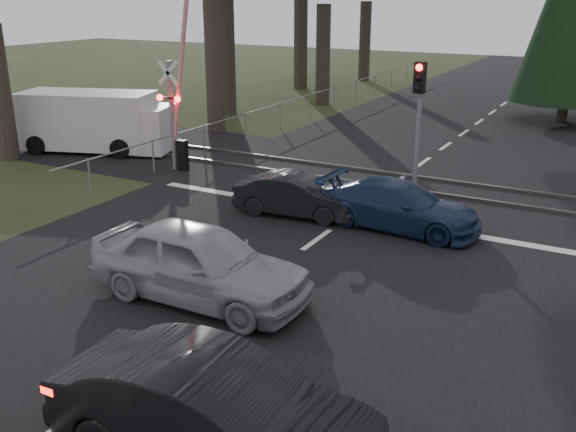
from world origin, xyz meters
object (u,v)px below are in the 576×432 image
Objects in this scene: traffic_signal_center at (419,106)px; blue_sedan at (399,206)px; crossing_signal at (177,113)px; silver_car at (200,263)px; white_van at (99,122)px; dark_car_far at (297,196)px; dark_hatchback at (214,413)px.

blue_sedan is at bearing -79.46° from traffic_signal_center.
silver_car is (6.64, -7.91, -1.26)m from crossing_signal.
blue_sedan is 0.69× the size of white_van.
silver_car is 1.33× the size of dark_car_far.
crossing_signal is 1.11× the size of white_van.
traffic_signal_center is 0.90× the size of dark_hatchback.
crossing_signal is 6.54m from dark_car_far.
white_van is (-11.22, 8.77, 0.37)m from silver_car.
silver_car is (-3.04, 3.86, 0.05)m from dark_hatchback.
white_van reaches higher than blue_sedan.
dark_hatchback reaches higher than blue_sedan.
crossing_signal reaches higher than blue_sedan.
traffic_signal_center is 4.56m from dark_car_far.
silver_car is at bearing 34.97° from dark_hatchback.
traffic_signal_center reaches higher than white_van.
dark_car_far is at bearing 6.91° from silver_car.
crossing_signal is at bearing 80.38° from blue_sedan.
dark_car_far is (-0.70, 5.58, -0.22)m from silver_car.
dark_hatchback is at bearing -83.69° from traffic_signal_center.
crossing_signal reaches higher than traffic_signal_center.
dark_hatchback is 9.87m from blue_sedan.
blue_sedan is (-0.87, 9.83, -0.12)m from dark_hatchback.
crossing_signal is 1.48× the size of silver_car.
blue_sedan is (8.80, -1.94, -1.43)m from crossing_signal.
dark_car_far is (-2.87, -0.39, -0.05)m from blue_sedan.
traffic_signal_center is 0.65× the size of white_van.
silver_car is at bearing -100.53° from traffic_signal_center.
white_van is (-13.38, 2.80, 0.54)m from blue_sedan.
dark_car_far is 11.00m from white_van.
crossing_signal is 10.40m from silver_car.
crossing_signal reaches higher than white_van.
traffic_signal_center is 3.61m from blue_sedan.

